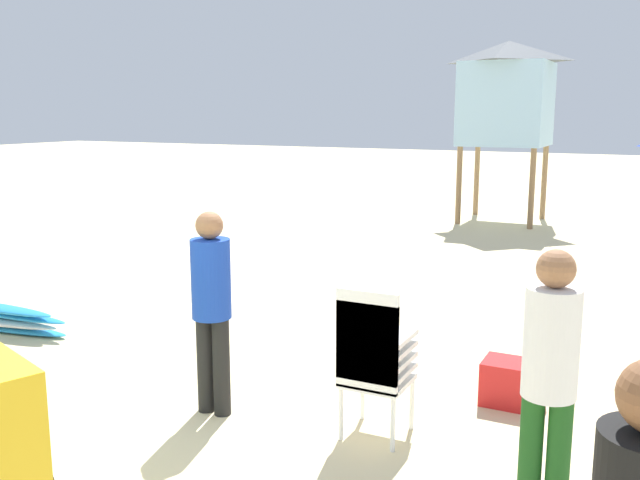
% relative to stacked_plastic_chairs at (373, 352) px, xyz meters
% --- Properties ---
extents(stacked_plastic_chairs, '(0.48, 0.48, 1.20)m').
position_rel_stacked_plastic_chairs_xyz_m(stacked_plastic_chairs, '(0.00, 0.00, 0.00)').
color(stacked_plastic_chairs, white).
rests_on(stacked_plastic_chairs, ground).
extents(lifeguard_near_center, '(0.32, 0.32, 1.71)m').
position_rel_stacked_plastic_chairs_xyz_m(lifeguard_near_center, '(1.34, -0.58, 0.28)').
color(lifeguard_near_center, '#194C19').
rests_on(lifeguard_near_center, ground).
extents(lifeguard_near_right, '(0.32, 0.32, 1.69)m').
position_rel_stacked_plastic_chairs_xyz_m(lifeguard_near_right, '(-1.36, -0.13, 0.27)').
color(lifeguard_near_right, black).
rests_on(lifeguard_near_right, ground).
extents(lifeguard_tower, '(1.98, 1.98, 3.95)m').
position_rel_stacked_plastic_chairs_xyz_m(lifeguard_tower, '(-1.47, 11.22, 2.14)').
color(lifeguard_tower, olive).
rests_on(lifeguard_tower, ground).
extents(cooler_box, '(0.49, 0.37, 0.38)m').
position_rel_stacked_plastic_chairs_xyz_m(cooler_box, '(0.82, 1.14, -0.51)').
color(cooler_box, red).
rests_on(cooler_box, ground).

